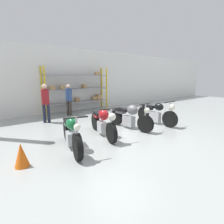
# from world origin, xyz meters

# --- Properties ---
(ground_plane) EXTENTS (30.00, 30.00, 0.00)m
(ground_plane) POSITION_xyz_m (0.00, 0.00, 0.00)
(ground_plane) COLOR #9EA3A0
(back_wall) EXTENTS (30.00, 0.08, 3.60)m
(back_wall) POSITION_xyz_m (0.00, 4.98, 1.80)
(back_wall) COLOR white
(back_wall) RESTS_ON ground_plane
(shelving_rack) EXTENTS (3.85, 0.63, 2.53)m
(shelving_rack) POSITION_xyz_m (0.81, 4.62, 1.24)
(shelving_rack) COLOR gold
(shelving_rack) RESTS_ON ground_plane
(motorcycle_green) EXTENTS (0.77, 2.08, 1.06)m
(motorcycle_green) POSITION_xyz_m (-1.95, -0.29, 0.45)
(motorcycle_green) COLOR black
(motorcycle_green) RESTS_ON ground_plane
(motorcycle_red) EXTENTS (0.83, 2.12, 1.06)m
(motorcycle_red) POSITION_xyz_m (-0.64, 0.09, 0.49)
(motorcycle_red) COLOR black
(motorcycle_red) RESTS_ON ground_plane
(motorcycle_grey) EXTENTS (0.59, 2.10, 1.05)m
(motorcycle_grey) POSITION_xyz_m (0.69, 0.17, 0.46)
(motorcycle_grey) COLOR black
(motorcycle_grey) RESTS_ON ground_plane
(motorcycle_black) EXTENTS (0.71, 2.02, 1.03)m
(motorcycle_black) POSITION_xyz_m (2.04, -0.05, 0.47)
(motorcycle_black) COLOR black
(motorcycle_black) RESTS_ON ground_plane
(person_browsing) EXTENTS (0.44, 0.44, 1.68)m
(person_browsing) POSITION_xyz_m (-1.59, 3.05, 0.99)
(person_browsing) COLOR #1E2338
(person_browsing) RESTS_ON ground_plane
(person_near_rack) EXTENTS (0.44, 0.44, 1.61)m
(person_near_rack) POSITION_xyz_m (-0.18, 3.81, 0.94)
(person_near_rack) COLOR #38332D
(person_near_rack) RESTS_ON ground_plane
(traffic_cone) EXTENTS (0.32, 0.32, 0.55)m
(traffic_cone) POSITION_xyz_m (-3.27, -0.54, 0.28)
(traffic_cone) COLOR orange
(traffic_cone) RESTS_ON ground_plane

